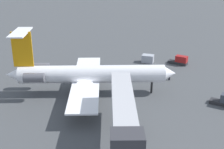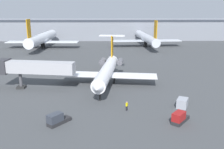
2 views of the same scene
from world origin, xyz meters
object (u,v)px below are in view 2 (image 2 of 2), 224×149
Objects in this scene: regional_jet at (107,70)px; baggage_tug_lead at (57,119)px; cargo_container_uld at (182,103)px; parked_airliner_centre at (146,38)px; ground_crew_marshaller at (127,106)px; jet_bridge at (31,68)px; baggage_tug_trailing at (180,118)px; parked_airliner_west_mid at (42,38)px.

baggage_tug_lead is at bearing -110.93° from regional_jet.
cargo_container_uld is 74.31m from parked_airliner_centre.
ground_crew_marshaller is 0.04× the size of parked_airliner_centre.
jet_bridge is 4.50× the size of baggage_tug_trailing.
jet_bridge reaches higher than cargo_container_uld.
baggage_tug_trailing is 6.81m from cargo_container_uld.
regional_jet is 0.73× the size of parked_airliner_west_mid.
jet_bridge is at bearing 147.82° from baggage_tug_trailing.
parked_airliner_west_mid reaches higher than jet_bridge.
regional_jet is 9.39× the size of cargo_container_uld.
cargo_container_uld is at bearing 16.69° from baggage_tug_lead.
cargo_container_uld is (13.80, -14.27, -2.72)m from regional_jet.
baggage_tug_lead is 1.33× the size of cargo_container_uld.
regional_jet is 7.13× the size of baggage_tug_trailing.
ground_crew_marshaller is 76.93m from parked_airliner_centre.
baggage_tug_lead is at bearing -74.50° from parked_airliner_west_mid.
ground_crew_marshaller is 12.53m from baggage_tug_lead.
parked_airliner_west_mid is at bearing 105.50° from baggage_tug_lead.
parked_airliner_centre is at bearing 86.48° from cargo_container_uld.
regional_jet reaches higher than jet_bridge.
ground_crew_marshaller is (3.44, -15.57, -2.71)m from regional_jet.
cargo_container_uld is (21.75, 6.52, 0.00)m from baggage_tug_lead.
ground_crew_marshaller is 0.43× the size of baggage_tug_trailing.
parked_airliner_west_mid reaches higher than regional_jet.
regional_jet is 23.78m from baggage_tug_trailing.
regional_jet is at bearing 134.03° from cargo_container_uld.
cargo_container_uld is 0.08× the size of parked_airliner_centre.
baggage_tug_lead is at bearing -155.38° from ground_crew_marshaller.
jet_bridge is 71.89m from parked_airliner_centre.
regional_jet is 7.08× the size of baggage_tug_lead.
baggage_tug_lead is (-7.95, -20.80, -2.73)m from regional_jet.
baggage_tug_lead is (-11.39, -5.22, -0.02)m from ground_crew_marshaller.
parked_airliner_centre is at bearing 72.94° from regional_jet.
ground_crew_marshaller is 79.04m from parked_airliner_west_mid.
ground_crew_marshaller is (20.44, -12.82, -4.08)m from jet_bridge.
parked_airliner_centre reaches higher than regional_jet.
jet_bridge reaches higher than baggage_tug_lead.
baggage_tug_trailing is at bearing -61.00° from regional_jet.
cargo_container_uld is at bearing -45.97° from regional_jet.
baggage_tug_lead is at bearing -63.35° from jet_bridge.
ground_crew_marshaller is at bearing -77.55° from regional_jet.
baggage_tug_lead is 1.01× the size of baggage_tug_trailing.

